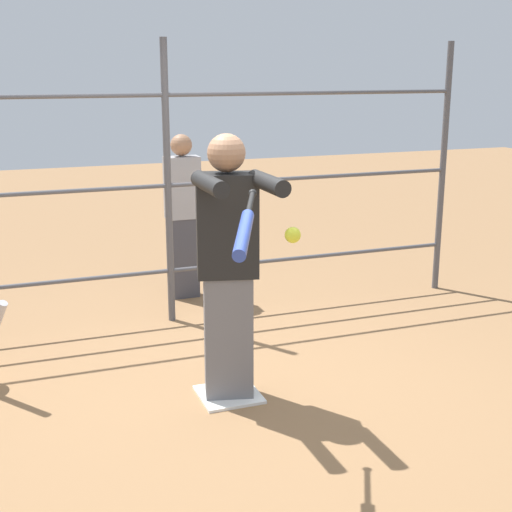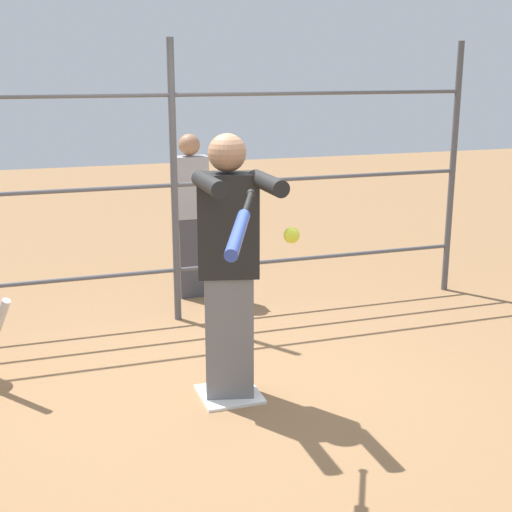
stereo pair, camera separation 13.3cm
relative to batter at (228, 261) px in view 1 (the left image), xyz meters
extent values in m
plane|color=olive|center=(0.00, -0.02, -0.95)|extent=(24.00, 24.00, 0.00)
cube|color=white|center=(0.00, -0.02, -0.94)|extent=(0.40, 0.40, 0.02)
cylinder|color=#4C4C51|center=(-2.72, -1.62, 0.24)|extent=(0.06, 0.06, 2.39)
cylinder|color=#4C4C51|center=(0.00, -1.62, 0.24)|extent=(0.06, 0.06, 2.39)
cylinder|color=#4C4C51|center=(0.00, -1.62, -0.50)|extent=(5.43, 0.04, 0.04)
cylinder|color=#4C4C51|center=(0.00, -1.62, 0.24)|extent=(5.43, 0.04, 0.04)
cylinder|color=#4C4C51|center=(0.00, -1.62, 0.98)|extent=(5.43, 0.04, 0.04)
cube|color=slate|center=(0.00, -0.02, -0.53)|extent=(0.35, 0.27, 0.85)
cube|color=black|center=(0.00, -0.02, 0.23)|extent=(0.43, 0.31, 0.67)
sphere|color=#9E7051|center=(0.00, -0.02, 0.69)|extent=(0.24, 0.24, 0.24)
cylinder|color=black|center=(-0.17, 0.26, 0.53)|extent=(0.10, 0.47, 0.10)
cylinder|color=black|center=(0.17, 0.18, 0.53)|extent=(0.10, 0.47, 0.10)
sphere|color=black|center=(0.00, 0.45, 0.51)|extent=(0.05, 0.05, 0.05)
cylinder|color=black|center=(0.07, 0.61, 0.49)|extent=(0.17, 0.33, 0.08)
cylinder|color=#334CB2|center=(0.25, 1.01, 0.42)|extent=(0.28, 0.51, 0.15)
sphere|color=yellow|center=(-0.25, 0.45, 0.25)|extent=(0.10, 0.10, 0.10)
cube|color=#3F3F47|center=(-0.28, -2.23, -0.57)|extent=(0.26, 0.16, 0.77)
cube|color=#99999E|center=(-0.28, -2.23, 0.11)|extent=(0.32, 0.18, 0.58)
sphere|color=#9E7051|center=(-0.28, -2.23, 0.51)|extent=(0.20, 0.20, 0.20)
camera|label=1|loc=(1.37, 4.19, 1.21)|focal=50.00mm
camera|label=2|loc=(1.24, 4.23, 1.21)|focal=50.00mm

